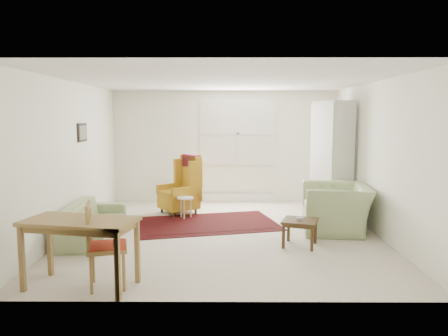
{
  "coord_description": "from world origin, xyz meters",
  "views": [
    {
      "loc": [
        0.04,
        -7.12,
        1.93
      ],
      "look_at": [
        0.0,
        0.3,
        1.05
      ],
      "focal_mm": 35.0,
      "sensor_mm": 36.0,
      "label": 1
    }
  ],
  "objects_px": {
    "cabinet": "(332,159)",
    "sofa": "(93,214)",
    "wingback_chair": "(178,184)",
    "desk_chair": "(107,245)",
    "armchair": "(336,203)",
    "coffee_table": "(300,233)",
    "desk": "(81,253)",
    "stool": "(185,208)"
  },
  "relations": [
    {
      "from": "coffee_table",
      "to": "desk_chair",
      "type": "relative_size",
      "value": 0.51
    },
    {
      "from": "armchair",
      "to": "stool",
      "type": "distance_m",
      "value": 2.79
    },
    {
      "from": "coffee_table",
      "to": "stool",
      "type": "bearing_deg",
      "value": 136.66
    },
    {
      "from": "armchair",
      "to": "stool",
      "type": "xyz_separation_m",
      "value": [
        -2.63,
        0.89,
        -0.26
      ]
    },
    {
      "from": "sofa",
      "to": "desk_chair",
      "type": "height_order",
      "value": "desk_chair"
    },
    {
      "from": "stool",
      "to": "cabinet",
      "type": "xyz_separation_m",
      "value": [
        2.84,
        0.36,
        0.9
      ]
    },
    {
      "from": "desk",
      "to": "desk_chair",
      "type": "distance_m",
      "value": 0.32
    },
    {
      "from": "wingback_chair",
      "to": "cabinet",
      "type": "height_order",
      "value": "cabinet"
    },
    {
      "from": "stool",
      "to": "armchair",
      "type": "bearing_deg",
      "value": -18.76
    },
    {
      "from": "wingback_chair",
      "to": "stool",
      "type": "bearing_deg",
      "value": -15.09
    },
    {
      "from": "wingback_chair",
      "to": "coffee_table",
      "type": "height_order",
      "value": "wingback_chair"
    },
    {
      "from": "sofa",
      "to": "cabinet",
      "type": "xyz_separation_m",
      "value": [
        4.19,
        1.67,
        0.73
      ]
    },
    {
      "from": "desk_chair",
      "to": "stool",
      "type": "bearing_deg",
      "value": -23.31
    },
    {
      "from": "coffee_table",
      "to": "desk",
      "type": "bearing_deg",
      "value": -149.85
    },
    {
      "from": "sofa",
      "to": "desk_chair",
      "type": "xyz_separation_m",
      "value": [
        0.79,
        -2.05,
        0.1
      ]
    },
    {
      "from": "coffee_table",
      "to": "stool",
      "type": "distance_m",
      "value": 2.58
    },
    {
      "from": "armchair",
      "to": "coffee_table",
      "type": "height_order",
      "value": "armchair"
    },
    {
      "from": "coffee_table",
      "to": "wingback_chair",
      "type": "bearing_deg",
      "value": 132.65
    },
    {
      "from": "stool",
      "to": "desk",
      "type": "relative_size",
      "value": 0.34
    },
    {
      "from": "cabinet",
      "to": "sofa",
      "type": "bearing_deg",
      "value": -174.57
    },
    {
      "from": "sofa",
      "to": "stool",
      "type": "distance_m",
      "value": 1.9
    },
    {
      "from": "sofa",
      "to": "armchair",
      "type": "distance_m",
      "value": 4.01
    },
    {
      "from": "desk_chair",
      "to": "sofa",
      "type": "bearing_deg",
      "value": 7.34
    },
    {
      "from": "stool",
      "to": "wingback_chair",
      "type": "bearing_deg",
      "value": 111.32
    },
    {
      "from": "cabinet",
      "to": "desk_chair",
      "type": "distance_m",
      "value": 5.08
    },
    {
      "from": "desk",
      "to": "sofa",
      "type": "bearing_deg",
      "value": 103.52
    },
    {
      "from": "desk",
      "to": "desk_chair",
      "type": "relative_size",
      "value": 1.27
    },
    {
      "from": "coffee_table",
      "to": "cabinet",
      "type": "relative_size",
      "value": 0.22
    },
    {
      "from": "armchair",
      "to": "desk",
      "type": "xyz_separation_m",
      "value": [
        -3.49,
        -2.47,
        -0.08
      ]
    },
    {
      "from": "sofa",
      "to": "armchair",
      "type": "height_order",
      "value": "armchair"
    },
    {
      "from": "armchair",
      "to": "wingback_chair",
      "type": "relative_size",
      "value": 1.04
    },
    {
      "from": "cabinet",
      "to": "wingback_chair",
      "type": "bearing_deg",
      "value": 161.72
    },
    {
      "from": "stool",
      "to": "desk_chair",
      "type": "relative_size",
      "value": 0.42
    },
    {
      "from": "armchair",
      "to": "stool",
      "type": "relative_size",
      "value": 2.92
    },
    {
      "from": "wingback_chair",
      "to": "armchair",
      "type": "bearing_deg",
      "value": 27.84
    },
    {
      "from": "sofa",
      "to": "desk",
      "type": "height_order",
      "value": "desk"
    },
    {
      "from": "desk_chair",
      "to": "cabinet",
      "type": "bearing_deg",
      "value": -56.25
    },
    {
      "from": "armchair",
      "to": "desk_chair",
      "type": "bearing_deg",
      "value": -45.45
    },
    {
      "from": "cabinet",
      "to": "armchair",
      "type": "bearing_deg",
      "value": -115.77
    },
    {
      "from": "stool",
      "to": "desk",
      "type": "bearing_deg",
      "value": -104.39
    },
    {
      "from": "coffee_table",
      "to": "desk",
      "type": "distance_m",
      "value": 3.17
    },
    {
      "from": "stool",
      "to": "desk",
      "type": "distance_m",
      "value": 3.48
    }
  ]
}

